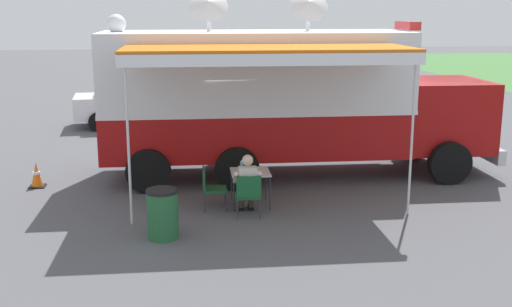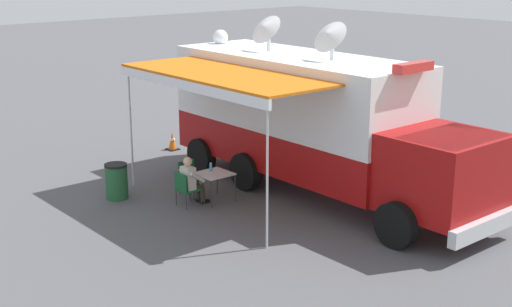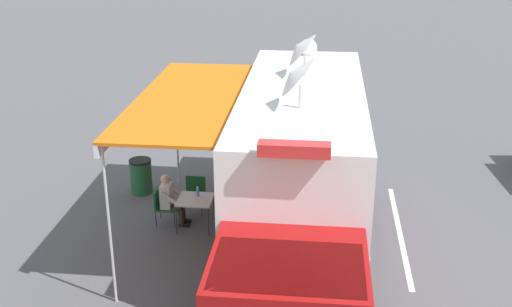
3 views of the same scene
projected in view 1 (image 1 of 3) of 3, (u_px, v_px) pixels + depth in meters
ground_plane at (255, 175)px, 15.70m from camera, size 100.00×100.00×0.00m
lot_stripe at (226, 155)px, 17.86m from camera, size 0.24×4.80×0.01m
command_truck at (286, 97)px, 15.31m from camera, size 5.00×9.55×4.53m
folding_table at (250, 174)px, 13.17m from camera, size 0.82×0.82×0.73m
water_bottle at (242, 166)px, 13.15m from camera, size 0.07×0.07×0.22m
folding_chair_at_table at (248, 193)px, 12.42m from camera, size 0.49×0.49×0.87m
folding_chair_beside_table at (210, 185)px, 12.95m from camera, size 0.49×0.49×0.87m
seated_responder at (247, 183)px, 12.57m from camera, size 0.67×0.56×1.25m
trash_bin at (163, 214)px, 11.32m from camera, size 0.57×0.57×0.91m
traffic_cone at (37, 175)px, 14.61m from camera, size 0.36×0.36×0.58m
car_behind_truck at (135, 100)px, 22.19m from camera, size 2.25×4.32×1.76m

